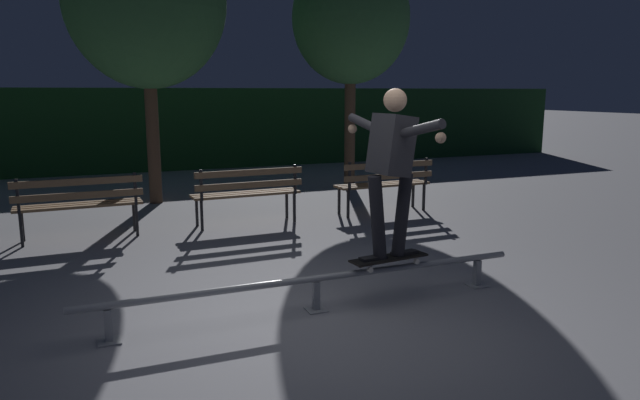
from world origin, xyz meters
name	(u,v)px	position (x,y,z in m)	size (l,w,h in m)	color
ground_plane	(323,316)	(0.00, 0.00, 0.00)	(90.00, 90.00, 0.00)	gray
hedge_backdrop	(158,129)	(0.00, 10.80, 1.02)	(24.00, 1.20, 2.04)	#193D1E
grind_rail	(316,283)	(0.00, 0.15, 0.26)	(4.14, 0.18, 0.33)	gray
skateboard	(389,258)	(0.74, 0.15, 0.40)	(0.80, 0.29, 0.09)	black
skateboarder	(391,159)	(0.74, 0.15, 1.34)	(0.63, 1.40, 1.56)	black
park_bench_leftmost	(79,200)	(-1.93, 3.69, 0.54)	(1.61, 0.46, 0.88)	black
park_bench_left_center	(248,189)	(0.35, 3.69, 0.54)	(1.61, 0.46, 0.88)	black
park_bench_right_center	(385,180)	(2.64, 3.69, 0.54)	(1.61, 0.46, 0.88)	black
tree_behind_benches	(146,0)	(-0.68, 6.03, 3.45)	(2.68, 2.68, 4.93)	#4C3828
tree_far_right	(351,19)	(3.27, 6.36, 3.35)	(2.33, 2.33, 4.65)	#4C3828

